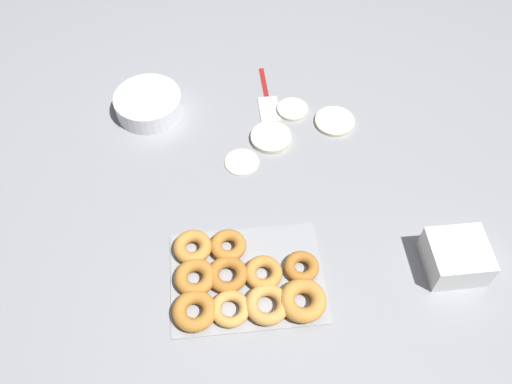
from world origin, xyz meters
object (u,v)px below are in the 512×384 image
spatula (268,103)px  pancake_3 (335,121)px  container_stack (456,257)px  pancake_1 (242,162)px  pancake_0 (293,109)px  pancake_2 (271,137)px  donut_tray (242,281)px  batter_bowl (148,104)px

spatula → pancake_3: bearing=60.5°
pancake_3 → container_stack: 0.54m
pancake_1 → pancake_3: (0.29, 0.12, 0.00)m
pancake_0 → pancake_1: pancake_0 is taller
pancake_1 → pancake_2: pancake_2 is taller
pancake_3 → donut_tray: 0.59m
donut_tray → batter_bowl: bearing=110.5°
pancake_2 → pancake_3: size_ratio=1.01×
pancake_1 → spatula: pancake_1 is taller
pancake_0 → pancake_2: 0.13m
pancake_1 → spatula: (0.10, 0.22, -0.00)m
pancake_1 → batter_bowl: batter_bowl is taller
batter_bowl → donut_tray: bearing=-69.5°
pancake_1 → pancake_0: bearing=47.5°
batter_bowl → pancake_2: bearing=-23.1°
container_stack → spatula: bearing=122.6°
pancake_0 → spatula: pancake_0 is taller
pancake_1 → pancake_3: 0.31m
batter_bowl → container_stack: (0.74, -0.60, 0.01)m
pancake_2 → spatula: (0.01, 0.15, -0.00)m
pancake_0 → spatula: (-0.07, 0.04, -0.00)m
pancake_0 → donut_tray: bearing=-109.9°
pancake_0 → pancake_1: size_ratio=0.97×
pancake_3 → pancake_2: bearing=-167.0°
donut_tray → spatula: size_ratio=1.56×
spatula → pancake_1: bearing=-25.4°
container_stack → batter_bowl: bearing=140.9°
pancake_2 → donut_tray: donut_tray is taller
pancake_0 → pancake_2: pancake_2 is taller
batter_bowl → container_stack: container_stack is taller
pancake_2 → donut_tray: 0.47m
pancake_1 → container_stack: size_ratio=0.68×
container_stack → pancake_1: bearing=142.2°
spatula → pancake_0: bearing=59.9°
pancake_0 → spatula: 0.08m
pancake_1 → batter_bowl: bearing=138.5°
pancake_2 → batter_bowl: 0.38m
pancake_0 → pancake_2: size_ratio=0.79×
spatula → batter_bowl: bearing=-92.0°
container_stack → pancake_2: bearing=130.8°
container_stack → spatula: 0.71m
pancake_2 → batter_bowl: batter_bowl is taller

